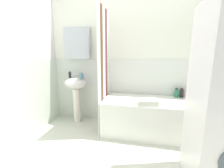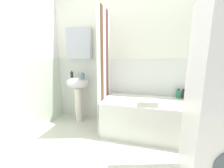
# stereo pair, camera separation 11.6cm
# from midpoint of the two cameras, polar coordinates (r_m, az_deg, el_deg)

# --- Properties ---
(wall_back_tiled) EXTENTS (3.60, 0.18, 2.40)m
(wall_back_tiled) POSITION_cam_midpoint_polar(r_m,az_deg,el_deg) (2.80, 8.44, 8.04)
(wall_back_tiled) COLOR white
(wall_back_tiled) RESTS_ON ground_plane
(wall_left_tiled) EXTENTS (0.07, 1.81, 2.40)m
(wall_left_tiled) POSITION_cam_midpoint_polar(r_m,az_deg,el_deg) (2.61, -29.75, 5.89)
(wall_left_tiled) COLOR silver
(wall_left_tiled) RESTS_ON ground_plane
(sink) EXTENTS (0.44, 0.34, 0.85)m
(sink) POSITION_cam_midpoint_polar(r_m,az_deg,el_deg) (2.93, -11.66, -2.12)
(sink) COLOR silver
(sink) RESTS_ON ground_plane
(faucet) EXTENTS (0.03, 0.12, 0.12)m
(faucet) POSITION_cam_midpoint_polar(r_m,az_deg,el_deg) (2.95, -11.18, 3.70)
(faucet) COLOR silver
(faucet) RESTS_ON sink
(soap_dispenser) EXTENTS (0.05, 0.05, 0.13)m
(soap_dispenser) POSITION_cam_midpoint_polar(r_m,az_deg,el_deg) (2.94, -13.83, 3.48)
(soap_dispenser) COLOR #212429
(soap_dispenser) RESTS_ON sink
(toothbrush_cup) EXTENTS (0.07, 0.07, 0.10)m
(toothbrush_cup) POSITION_cam_midpoint_polar(r_m,az_deg,el_deg) (2.79, -9.83, 3.14)
(toothbrush_cup) COLOR teal
(toothbrush_cup) RESTS_ON sink
(bathtub) EXTENTS (1.60, 0.69, 0.57)m
(bathtub) POSITION_cam_midpoint_polar(r_m,az_deg,el_deg) (2.60, 16.54, -12.16)
(bathtub) COLOR silver
(bathtub) RESTS_ON ground_plane
(shower_curtain) EXTENTS (0.01, 0.69, 2.00)m
(shower_curtain) POSITION_cam_midpoint_polar(r_m,az_deg,el_deg) (2.50, -1.53, 4.54)
(shower_curtain) COLOR white
(shower_curtain) RESTS_ON ground_plane
(body_wash_bottle) EXTENTS (0.07, 0.07, 0.21)m
(body_wash_bottle) POSITION_cam_midpoint_polar(r_m,az_deg,el_deg) (2.86, 31.09, -3.09)
(body_wash_bottle) COLOR #C0476B
(body_wash_bottle) RESTS_ON bathtub
(lotion_bottle) EXTENTS (0.06, 0.06, 0.20)m
(lotion_bottle) POSITION_cam_midpoint_polar(r_m,az_deg,el_deg) (2.82, 29.14, -3.21)
(lotion_bottle) COLOR white
(lotion_bottle) RESTS_ON bathtub
(conditioner_bottle) EXTENTS (0.06, 0.06, 0.16)m
(conditioner_bottle) POSITION_cam_midpoint_polar(r_m,az_deg,el_deg) (2.81, 26.44, -3.41)
(conditioner_bottle) COLOR #262327
(conditioner_bottle) RESTS_ON bathtub
(shampoo_bottle) EXTENTS (0.06, 0.06, 0.16)m
(shampoo_bottle) POSITION_cam_midpoint_polar(r_m,az_deg,el_deg) (2.78, 24.77, -3.38)
(shampoo_bottle) COLOR #208055
(shampoo_bottle) RESTS_ON bathtub
(towel_folded) EXTENTS (0.28, 0.24, 0.08)m
(towel_folded) POSITION_cam_midpoint_polar(r_m,az_deg,el_deg) (2.28, 14.87, -6.81)
(towel_folded) COLOR silver
(towel_folded) RESTS_ON bathtub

